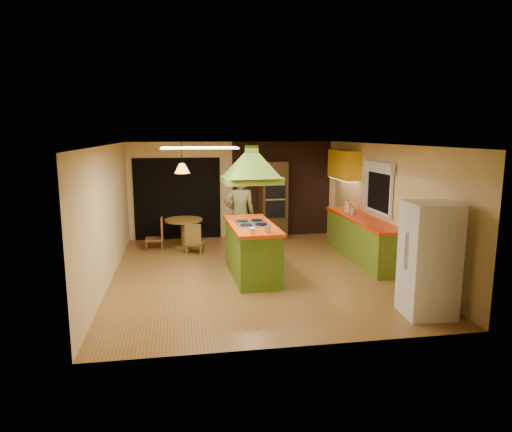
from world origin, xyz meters
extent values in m
plane|color=olive|center=(0.00, 0.00, 0.00)|extent=(6.50, 6.50, 0.00)
plane|color=beige|center=(0.00, 3.25, 1.25)|extent=(5.50, 0.00, 5.50)
plane|color=beige|center=(0.00, -3.25, 1.25)|extent=(5.50, 0.00, 5.50)
plane|color=beige|center=(-2.75, 0.00, 1.25)|extent=(0.00, 6.50, 6.50)
plane|color=beige|center=(2.75, 0.00, 1.25)|extent=(0.00, 6.50, 6.50)
plane|color=silver|center=(0.00, 0.00, 2.50)|extent=(6.50, 6.50, 0.00)
cube|color=#381E14|center=(1.25, 3.23, 1.25)|extent=(2.64, 0.03, 2.50)
cube|color=black|center=(-1.50, 3.23, 1.05)|extent=(2.20, 0.03, 2.10)
cube|color=olive|center=(2.45, 0.60, 0.43)|extent=(0.58, 3.00, 0.86)
cube|color=#E53807|center=(2.45, 0.60, 0.89)|extent=(0.62, 3.05, 0.06)
cube|color=yellow|center=(2.57, 2.20, 1.95)|extent=(0.34, 1.40, 0.70)
cube|color=black|center=(2.72, 0.40, 1.55)|extent=(0.03, 1.16, 0.96)
cube|color=white|center=(2.67, 0.40, 2.02)|extent=(0.10, 1.35, 0.22)
cube|color=white|center=(-1.10, -1.20, 2.48)|extent=(1.20, 0.60, 0.03)
cube|color=#537F1F|center=(-0.10, -0.19, 0.48)|extent=(0.82, 1.99, 0.96)
cube|color=#EB4507|center=(-0.10, -0.19, 0.99)|extent=(0.89, 2.08, 0.06)
cube|color=silver|center=(-0.10, -0.19, 1.03)|extent=(0.62, 0.88, 0.02)
cube|color=#587D1F|center=(-0.10, -0.19, 1.85)|extent=(1.11, 0.83, 0.13)
pyramid|color=#587D1F|center=(-0.10, -0.19, 2.36)|extent=(1.11, 0.83, 0.45)
cube|color=#587D1F|center=(-0.10, -0.19, 2.43)|extent=(0.22, 0.22, 0.14)
imported|color=brown|center=(-0.15, 1.19, 0.94)|extent=(0.70, 0.47, 1.89)
cube|color=white|center=(2.21, -2.54, 0.86)|extent=(0.75, 0.71, 1.73)
cube|color=#493417|center=(0.95, 2.95, 1.00)|extent=(0.70, 0.62, 2.01)
cube|color=black|center=(0.95, 2.65, 1.30)|extent=(0.52, 0.05, 0.45)
cube|color=black|center=(0.95, 2.65, 0.80)|extent=(0.52, 0.05, 0.45)
cylinder|color=brown|center=(-1.37, 2.32, 0.66)|extent=(0.91, 0.91, 0.05)
cylinder|color=brown|center=(-1.37, 2.32, 0.34)|extent=(0.14, 0.14, 0.63)
cylinder|color=brown|center=(-1.37, 2.32, 0.03)|extent=(0.51, 0.51, 0.05)
cone|color=#FF9E3F|center=(-1.37, 2.32, 1.90)|extent=(0.36, 0.36, 0.23)
cylinder|color=beige|center=(2.40, 1.34, 1.04)|extent=(0.19, 0.19, 0.23)
cylinder|color=#F9EBC8|center=(2.40, 1.27, 1.01)|extent=(0.16, 0.16, 0.17)
cylinder|color=beige|center=(2.40, 1.04, 0.99)|extent=(0.13, 0.13, 0.14)
camera|label=1|loc=(-1.41, -8.58, 2.72)|focal=32.00mm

